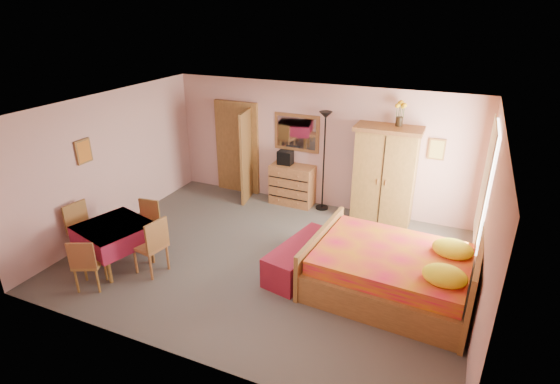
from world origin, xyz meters
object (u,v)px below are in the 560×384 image
at_px(chest_of_drawers, 292,185).
at_px(dining_table, 116,245).
at_px(wardrobe, 384,176).
at_px(bench, 302,258).
at_px(chair_north, 146,226).
at_px(chair_east, 150,245).
at_px(chair_west, 85,231).
at_px(floor_lamp, 324,162).
at_px(bed, 392,259).
at_px(stereo, 285,158).
at_px(chair_south, 89,262).
at_px(wall_mirror, 297,133).
at_px(sunflower_vase, 400,113).

relative_size(chest_of_drawers, dining_table, 0.92).
distance_m(wardrobe, bench, 2.57).
relative_size(bench, chair_north, 1.75).
relative_size(dining_table, chair_east, 1.05).
relative_size(wardrobe, chair_north, 2.28).
distance_m(bench, chair_west, 3.72).
bearing_deg(floor_lamp, bed, -51.79).
relative_size(floor_lamp, dining_table, 2.07).
bearing_deg(dining_table, bed, 14.10).
bearing_deg(bed, chest_of_drawers, 141.13).
xyz_separation_m(stereo, chair_north, (-1.50, -2.81, -0.60)).
bearing_deg(chair_west, stereo, 154.75).
xyz_separation_m(stereo, bench, (1.32, -2.43, -0.77)).
distance_m(floor_lamp, chair_south, 4.78).
height_order(chest_of_drawers, bench, chest_of_drawers).
bearing_deg(floor_lamp, chest_of_drawers, -179.09).
height_order(wardrobe, chair_east, wardrobe).
distance_m(wall_mirror, dining_table, 4.23).
bearing_deg(wall_mirror, chair_south, -109.54).
relative_size(stereo, chair_west, 0.33).
xyz_separation_m(bench, chair_east, (-2.24, -0.98, 0.23)).
distance_m(chair_south, chair_north, 1.31).
height_order(wardrobe, bed, wardrobe).
bearing_deg(chair_south, wall_mirror, 44.16).
height_order(floor_lamp, chair_east, floor_lamp).
xyz_separation_m(floor_lamp, sunflower_vase, (1.42, 0.02, 1.14)).
relative_size(wall_mirror, bed, 0.42).
relative_size(floor_lamp, chair_south, 2.42).
xyz_separation_m(wall_mirror, stereo, (-0.18, -0.18, -0.52)).
relative_size(bench, chair_east, 1.55).
bearing_deg(stereo, chair_east, -105.07).
xyz_separation_m(wardrobe, bed, (0.60, -2.29, -0.42)).
bearing_deg(stereo, wall_mirror, 45.67).
bearing_deg(floor_lamp, chair_north, -130.25).
distance_m(wardrobe, chair_east, 4.53).
distance_m(floor_lamp, chair_north, 3.72).
height_order(chair_west, chair_east, chair_east).
xyz_separation_m(chest_of_drawers, floor_lamp, (0.69, 0.01, 0.61)).
bearing_deg(chair_north, dining_table, 76.92).
height_order(bench, dining_table, dining_table).
distance_m(floor_lamp, bed, 3.07).
relative_size(chest_of_drawers, sunflower_vase, 1.97).
xyz_separation_m(floor_lamp, chair_west, (-3.12, -3.44, -0.57)).
height_order(floor_lamp, chair_north, floor_lamp).
xyz_separation_m(sunflower_vase, chair_north, (-3.79, -2.81, -1.76)).
height_order(dining_table, chair_south, chair_south).
relative_size(floor_lamp, chair_north, 2.44).
xyz_separation_m(bench, chair_south, (-2.82, -1.69, 0.18)).
distance_m(wall_mirror, sunflower_vase, 2.21).
distance_m(sunflower_vase, dining_table, 5.50).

